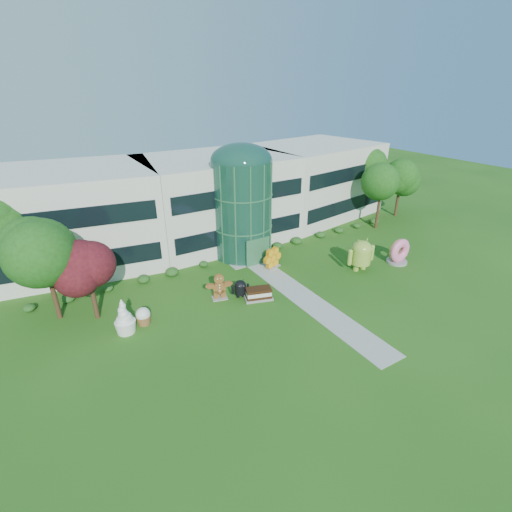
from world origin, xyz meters
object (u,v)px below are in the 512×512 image
android_green (361,253)px  android_black (240,287)px  gingerbread (219,286)px  donut (399,251)px

android_green → android_black: bearing=179.5°
android_green → gingerbread: android_green is taller
android_green → android_black: 12.52m
donut → gingerbread: 18.66m
android_black → donut: (16.76, -2.45, 0.41)m
android_green → donut: android_green is taller
android_green → gingerbread: bearing=177.6°
android_green → android_black: size_ratio=1.97×
android_black → donut: 16.94m
android_black → gingerbread: gingerbread is taller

